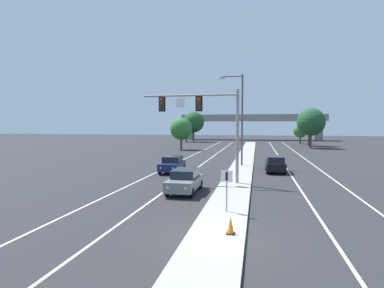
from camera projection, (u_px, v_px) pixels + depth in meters
name	position (u px, v px, depth m)	size (l,w,h in m)	color
ground_plane	(216.00, 239.00, 13.34)	(260.00, 260.00, 0.00)	#28282B
median_island	(240.00, 173.00, 30.95)	(2.40, 110.00, 0.15)	#9E9B93
lane_stripe_oncoming_center	(203.00, 164.00, 38.73)	(0.14, 100.00, 0.01)	silver
lane_stripe_receding_center	(285.00, 166.00, 36.88)	(0.14, 100.00, 0.01)	silver
edge_stripe_left	(176.00, 163.00, 39.38)	(0.14, 100.00, 0.01)	silver
edge_stripe_right	(316.00, 166.00, 36.23)	(0.14, 100.00, 0.01)	silver
overhead_signal_mast	(206.00, 116.00, 25.44)	(7.64, 0.44, 7.20)	gray
median_sign_post	(227.00, 184.00, 16.86)	(0.60, 0.10, 2.20)	gray
street_lamp_median	(240.00, 114.00, 35.95)	(2.58, 0.28, 10.00)	#4C4C51
car_oncoming_grey	(185.00, 180.00, 22.43)	(1.88, 4.49, 1.58)	slate
car_oncoming_navy	(172.00, 164.00, 31.74)	(1.92, 4.51, 1.58)	#141E4C
car_receding_black	(275.00, 164.00, 31.95)	(1.85, 4.48, 1.58)	black
traffic_cone_median_nose	(231.00, 225.00, 13.45)	(0.36, 0.36, 0.74)	black
overpass_bridge	(252.00, 121.00, 98.39)	(42.40, 6.40, 7.65)	gray
tree_far_right_b	(311.00, 122.00, 64.07)	(5.45, 5.45, 7.89)	#4C3823
tree_far_left_b	(181.00, 129.00, 60.17)	(4.09, 4.09, 5.92)	#4C3823
tree_far_left_c	(186.00, 129.00, 86.82)	(3.73, 3.73, 5.40)	#4C3823
tree_far_right_a	(300.00, 131.00, 78.84)	(3.39, 3.39, 4.90)	#4C3823
tree_far_left_a	(194.00, 122.00, 87.65)	(5.62, 5.62, 8.13)	#4C3823
tree_far_right_c	(309.00, 123.00, 70.53)	(5.34, 5.34, 7.73)	#4C3823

